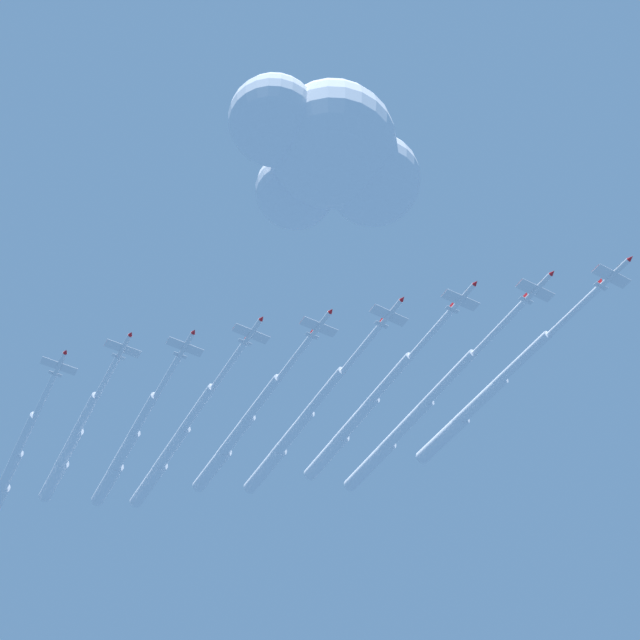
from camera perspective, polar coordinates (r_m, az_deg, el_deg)
The scene contains 10 objects.
jet_lead at distance 201.42m, azimuth 11.07°, elevation -5.79°, with size 22.06×77.22×3.84m.
jet_port_inner at distance 205.82m, azimuth 5.92°, elevation -7.59°, with size 25.03×86.13×3.81m.
jet_starboard_inner at distance 204.42m, azimuth 2.44°, elevation -7.21°, with size 23.38×77.61×3.76m.
jet_port_mid at distance 207.29m, azimuth -2.07°, elevation -8.18°, with size 23.20×79.46×3.83m.
jet_starboard_mid at distance 209.04m, azimuth -6.05°, elevation -8.27°, with size 21.33×75.45×3.72m.
jet_port_outer at distance 218.58m, azimuth -10.55°, elevation -9.10°, with size 22.55×82.81×3.76m.
jet_starboard_outer at distance 220.76m, azimuth -13.69°, elevation -9.14°, with size 22.66×75.57×3.80m.
jet_trail_port at distance 228.75m, azimuth -17.33°, elevation -8.81°, with size 21.12×75.23×3.72m.
jet_trail_starboard at distance 239.29m, azimuth -21.10°, elevation -10.14°, with size 22.65×82.41×3.73m.
cloud_puff at distance 140.07m, azimuth 0.48°, elevation 11.71°, with size 35.21×29.36×21.80m.
Camera 1 is at (81.48, 95.73, 32.24)m, focal length 45.40 mm.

